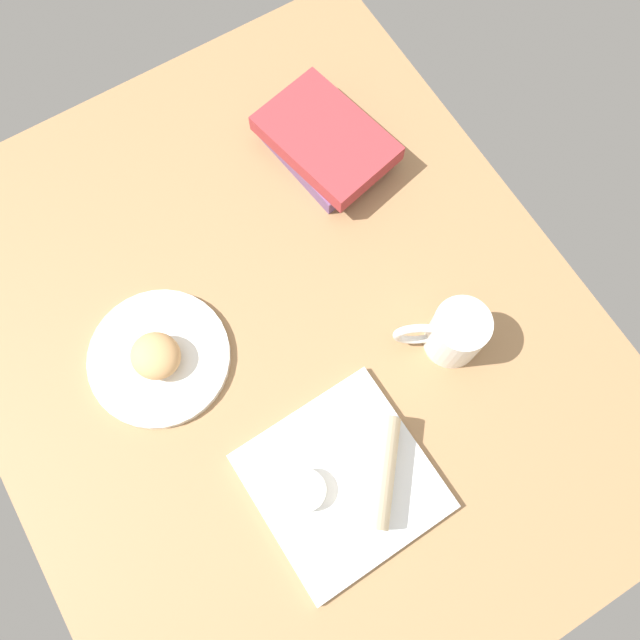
% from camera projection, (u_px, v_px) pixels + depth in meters
% --- Properties ---
extents(dining_table, '(1.10, 0.90, 0.04)m').
position_uv_depth(dining_table, '(284.00, 343.00, 1.00)').
color(dining_table, '#9E754C').
rests_on(dining_table, ground).
extents(round_plate, '(0.21, 0.21, 0.01)m').
position_uv_depth(round_plate, '(159.00, 358.00, 0.96)').
color(round_plate, white).
rests_on(round_plate, dining_table).
extents(scone_pastry, '(0.10, 0.10, 0.05)m').
position_uv_depth(scone_pastry, '(156.00, 356.00, 0.93)').
color(scone_pastry, tan).
rests_on(scone_pastry, round_plate).
extents(square_plate, '(0.25, 0.25, 0.02)m').
position_uv_depth(square_plate, '(342.00, 481.00, 0.91)').
color(square_plate, white).
rests_on(square_plate, dining_table).
extents(sauce_cup, '(0.06, 0.06, 0.02)m').
position_uv_depth(sauce_cup, '(305.00, 490.00, 0.88)').
color(sauce_cup, silver).
rests_on(sauce_cup, square_plate).
extents(breakfast_wrap, '(0.15, 0.14, 0.06)m').
position_uv_depth(breakfast_wrap, '(373.00, 471.00, 0.87)').
color(breakfast_wrap, beige).
rests_on(breakfast_wrap, square_plate).
extents(book_stack, '(0.24, 0.18, 0.06)m').
position_uv_depth(book_stack, '(325.00, 142.00, 1.05)').
color(book_stack, '#6B4C7A').
rests_on(book_stack, dining_table).
extents(coffee_mug, '(0.09, 0.13, 0.10)m').
position_uv_depth(coffee_mug, '(454.00, 333.00, 0.93)').
color(coffee_mug, white).
rests_on(coffee_mug, dining_table).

